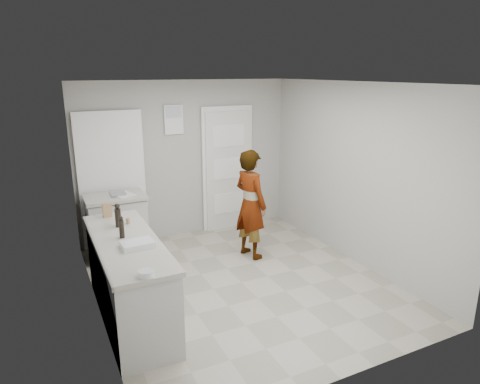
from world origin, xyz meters
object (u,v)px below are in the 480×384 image
egg_bowl (146,273)px  person (251,204)px  cake_mix_box (107,210)px  oil_cruet_b (122,227)px  oil_cruet_a (118,216)px  spice_jar (128,221)px  baking_dish (137,244)px

egg_bowl → person: bearing=42.6°
person → cake_mix_box: bearing=77.9°
egg_bowl → oil_cruet_b: bearing=90.3°
cake_mix_box → oil_cruet_a: size_ratio=0.63×
egg_bowl → cake_mix_box: bearing=91.0°
person → spice_jar: bearing=88.7°
spice_jar → baking_dish: spice_jar is taller
baking_dish → spice_jar: bearing=85.3°
oil_cruet_a → spice_jar: bearing=23.4°
egg_bowl → oil_cruet_a: bearing=88.9°
cake_mix_box → baking_dish: bearing=-88.4°
oil_cruet_a → egg_bowl: size_ratio=2.02×
spice_jar → oil_cruet_a: size_ratio=0.26×
cake_mix_box → oil_cruet_b: (0.03, -0.75, 0.03)m
person → cake_mix_box: 2.00m
oil_cruet_b → egg_bowl: size_ratio=1.78×
cake_mix_box → oil_cruet_b: oil_cruet_b is taller
baking_dish → egg_bowl: bearing=-97.2°
egg_bowl → spice_jar: bearing=84.1°
oil_cruet_a → egg_bowl: bearing=-91.1°
person → spice_jar: person is taller
oil_cruet_a → baking_dish: (0.06, -0.67, -0.11)m
cake_mix_box → oil_cruet_a: bearing=-86.5°
cake_mix_box → oil_cruet_b: 0.75m
oil_cruet_a → oil_cruet_b: size_ratio=1.13×
baking_dish → egg_bowl: size_ratio=2.39×
cake_mix_box → egg_bowl: (0.03, -1.73, -0.06)m
oil_cruet_b → egg_bowl: (0.01, -0.98, -0.09)m
oil_cruet_b → baking_dish: 0.34m
spice_jar → egg_bowl: bearing=-95.9°
cake_mix_box → oil_cruet_b: size_ratio=0.71×
person → spice_jar: (-1.81, -0.41, 0.17)m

